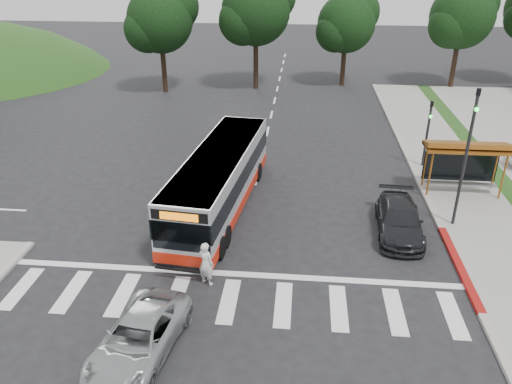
# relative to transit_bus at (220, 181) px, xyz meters

# --- Properties ---
(ground) EXTENTS (140.00, 140.00, 0.00)m
(ground) POSITION_rel_transit_bus_xyz_m (1.46, -2.23, -1.47)
(ground) COLOR black
(ground) RESTS_ON ground
(sidewalk_east) EXTENTS (4.00, 40.00, 0.12)m
(sidewalk_east) POSITION_rel_transit_bus_xyz_m (12.46, 5.77, -1.41)
(sidewalk_east) COLOR gray
(sidewalk_east) RESTS_ON ground
(curb_east) EXTENTS (0.30, 40.00, 0.15)m
(curb_east) POSITION_rel_transit_bus_xyz_m (10.46, 5.77, -1.39)
(curb_east) COLOR #9E9991
(curb_east) RESTS_ON ground
(curb_east_red) EXTENTS (0.32, 6.00, 0.15)m
(curb_east_red) POSITION_rel_transit_bus_xyz_m (10.46, -4.23, -1.39)
(curb_east_red) COLOR maroon
(curb_east_red) RESTS_ON ground
(crosswalk_ladder) EXTENTS (18.00, 2.60, 0.01)m
(crosswalk_ladder) POSITION_rel_transit_bus_xyz_m (1.46, -7.23, -1.46)
(crosswalk_ladder) COLOR silver
(crosswalk_ladder) RESTS_ON ground
(bus_shelter) EXTENTS (4.20, 1.60, 2.86)m
(bus_shelter) POSITION_rel_transit_bus_xyz_m (12.26, 2.88, 0.88)
(bus_shelter) COLOR #905118
(bus_shelter) RESTS_ON sidewalk_east
(traffic_signal_ne_tall) EXTENTS (0.18, 0.37, 6.50)m
(traffic_signal_ne_tall) POSITION_rel_transit_bus_xyz_m (11.06, -0.74, 2.41)
(traffic_signal_ne_tall) COLOR black
(traffic_signal_ne_tall) RESTS_ON ground
(traffic_signal_ne_short) EXTENTS (0.18, 0.37, 4.00)m
(traffic_signal_ne_short) POSITION_rel_transit_bus_xyz_m (11.06, 6.26, 1.01)
(traffic_signal_ne_short) COLOR black
(traffic_signal_ne_short) RESTS_ON ground
(tree_ne_a) EXTENTS (6.16, 5.74, 9.30)m
(tree_ne_a) POSITION_rel_transit_bus_xyz_m (17.54, 25.84, 4.92)
(tree_ne_a) COLOR black
(tree_ne_a) RESTS_ON parking_lot
(tree_north_a) EXTENTS (6.60, 6.15, 10.17)m
(tree_north_a) POSITION_rel_transit_bus_xyz_m (-0.46, 23.84, 5.45)
(tree_north_a) COLOR black
(tree_north_a) RESTS_ON ground
(tree_north_b) EXTENTS (5.72, 5.33, 8.43)m
(tree_north_b) POSITION_rel_transit_bus_xyz_m (7.53, 25.83, 4.19)
(tree_north_b) COLOR black
(tree_north_b) RESTS_ON ground
(tree_north_c) EXTENTS (6.16, 5.74, 9.30)m
(tree_north_c) POSITION_rel_transit_bus_xyz_m (-8.46, 21.84, 4.82)
(tree_north_c) COLOR black
(tree_north_c) RESTS_ON ground
(transit_bus) EXTENTS (3.64, 11.56, 2.93)m
(transit_bus) POSITION_rel_transit_bus_xyz_m (0.00, 0.00, 0.00)
(transit_bus) COLOR silver
(transit_bus) RESTS_ON ground
(pedestrian) EXTENTS (0.79, 0.67, 1.83)m
(pedestrian) POSITION_rel_transit_bus_xyz_m (0.46, -6.24, -0.55)
(pedestrian) COLOR silver
(pedestrian) RESTS_ON ground
(dark_sedan) EXTENTS (2.19, 4.83, 1.37)m
(dark_sedan) POSITION_rel_transit_bus_xyz_m (8.41, -1.64, -0.78)
(dark_sedan) COLOR black
(dark_sedan) RESTS_ON ground
(silver_suv_south) EXTENTS (2.80, 4.88, 1.28)m
(silver_suv_south) POSITION_rel_transit_bus_xyz_m (-0.96, -10.11, -0.83)
(silver_suv_south) COLOR #A5A7AA
(silver_suv_south) RESTS_ON ground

